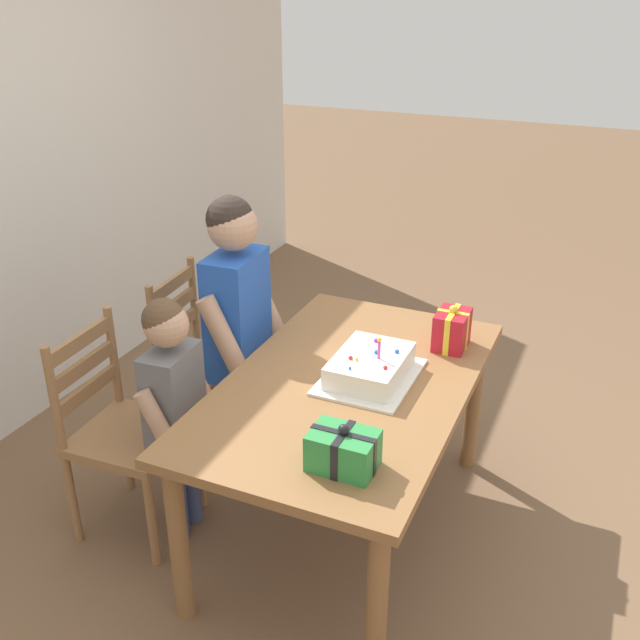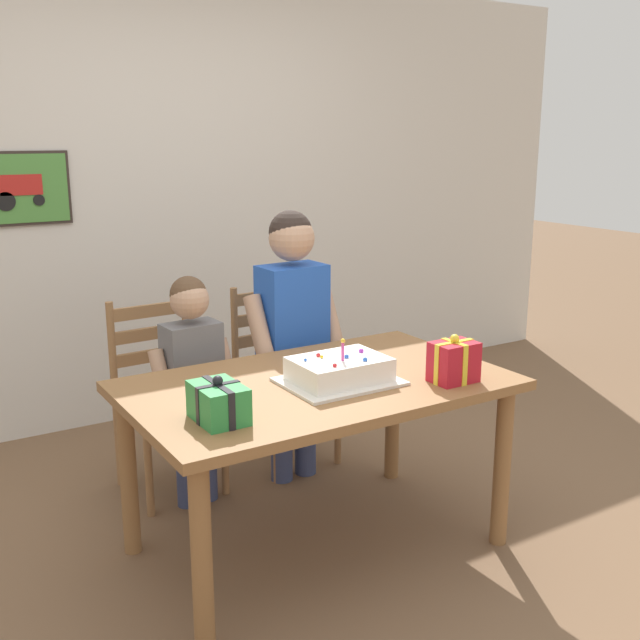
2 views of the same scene
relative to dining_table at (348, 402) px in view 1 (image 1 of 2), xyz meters
The scene contains 9 objects.
ground_plane 0.64m from the dining_table, ahead, with size 20.00×20.00×0.00m, color brown.
dining_table is the anchor object (origin of this frame).
birthday_cake 0.17m from the dining_table, 48.40° to the right, with size 0.44×0.34×0.19m.
gift_box_red_large 0.56m from the dining_table, 159.88° to the right, with size 0.16×0.22×0.16m.
gift_box_beside_cake 0.56m from the dining_table, 32.56° to the right, with size 0.18×0.13×0.20m.
chair_left 0.94m from the dining_table, 110.40° to the left, with size 0.44×0.44×0.92m.
chair_right 0.94m from the dining_table, 69.91° to the left, with size 0.45×0.45×0.92m.
child_older 0.70m from the dining_table, 68.36° to the left, with size 0.49×0.28×1.33m.
child_younger 0.69m from the dining_table, 113.06° to the left, with size 0.40×0.23×1.08m.
Camera 1 is at (-2.29, -0.89, 2.17)m, focal length 40.91 mm.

